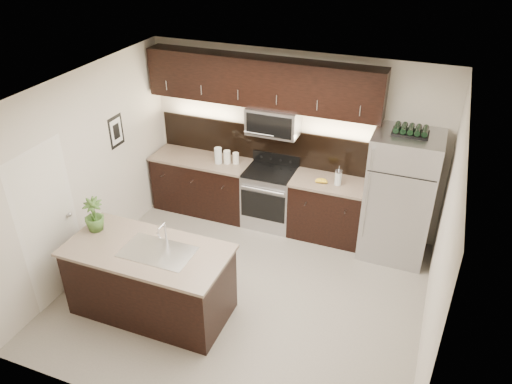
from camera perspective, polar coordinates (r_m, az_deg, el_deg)
ground at (r=6.71m, az=-1.42°, el=-11.41°), size 4.50×4.50×0.00m
room_walls at (r=5.74m, az=-2.80°, el=1.37°), size 4.52×4.02×2.71m
counter_run at (r=7.84m, az=0.17°, el=-0.31°), size 3.51×0.65×0.94m
upper_fixtures at (r=7.26m, az=0.82°, el=11.62°), size 3.49×0.40×1.66m
island at (r=6.31m, az=-11.95°, el=-9.81°), size 1.96×0.96×0.94m
sink_faucet at (r=5.95m, az=-11.15°, el=-6.56°), size 0.84×0.50×0.28m
refrigerator at (r=7.18m, az=16.10°, el=-0.47°), size 0.90×0.81×1.87m
wine_rack at (r=6.75m, az=17.28°, el=6.73°), size 0.46×0.29×0.11m
plant at (r=6.40m, az=-18.05°, el=-2.49°), size 0.32×0.32×0.43m
canisters at (r=7.73m, az=-3.58°, el=4.06°), size 0.37×0.18×0.25m
french_press at (r=7.22m, az=9.37°, el=1.62°), size 0.10×0.10×0.29m
bananas at (r=7.28m, az=7.10°, el=1.36°), size 0.20×0.17×0.06m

